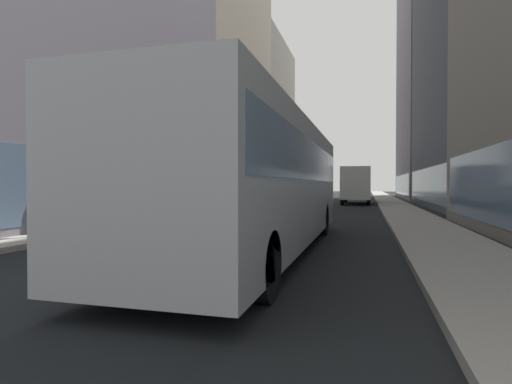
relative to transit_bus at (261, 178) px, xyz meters
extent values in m
plane|color=black|center=(-1.20, 31.88, -1.78)|extent=(120.00, 120.00, 0.00)
cube|color=#9E9991|center=(-6.90, 31.88, -1.70)|extent=(2.40, 110.00, 0.15)
cube|color=gray|center=(4.50, 31.88, -1.70)|extent=(2.40, 110.00, 0.15)
cube|color=slate|center=(-7.24, 4.33, -0.18)|extent=(0.08, 20.61, 2.40)
cube|color=#A0937F|center=(-13.10, 25.44, 12.00)|extent=(10.74, 16.86, 27.55)
cube|color=slate|center=(-7.75, 25.44, -0.18)|extent=(0.08, 15.17, 2.40)
cube|color=gray|center=(-13.10, 42.57, 8.40)|extent=(10.27, 15.60, 20.36)
cube|color=slate|center=(-7.98, 42.57, -0.18)|extent=(0.08, 14.04, 2.40)
cube|color=slate|center=(6.59, 22.09, -0.18)|extent=(0.08, 17.27, 2.40)
cube|color=slate|center=(10.70, 42.93, 15.69)|extent=(8.32, 20.89, 34.93)
cube|color=slate|center=(6.56, 42.93, -0.18)|extent=(0.08, 18.80, 2.40)
cube|color=#999EA3|center=(0.00, -0.01, -0.10)|extent=(2.55, 11.50, 2.75)
cube|color=slate|center=(0.00, -0.01, 0.39)|extent=(2.57, 11.04, 0.90)
cube|color=black|center=(0.00, 5.69, -1.23)|extent=(2.55, 0.16, 0.44)
cylinder|color=black|center=(-1.12, 3.54, -1.28)|extent=(0.30, 1.00, 1.00)
cylinder|color=black|center=(1.13, 3.54, -1.28)|extent=(0.30, 1.00, 1.00)
cylinder|color=black|center=(-1.12, -4.16, -1.28)|extent=(0.30, 1.00, 1.00)
cylinder|color=black|center=(1.13, -4.16, -1.28)|extent=(0.30, 1.00, 1.00)
cube|color=silver|center=(-1.45, 5.14, 0.72)|extent=(0.08, 0.24, 0.40)
cube|color=#B7BABF|center=(-2.40, 29.15, -1.08)|extent=(1.73, 4.16, 0.75)
cube|color=slate|center=(-2.40, 28.94, -0.43)|extent=(1.59, 1.87, 0.55)
cylinder|color=black|center=(-3.15, 30.81, -1.46)|extent=(0.22, 0.64, 0.64)
cylinder|color=black|center=(-1.65, 30.81, -1.46)|extent=(0.22, 0.64, 0.64)
cylinder|color=black|center=(-3.15, 27.49, -1.46)|extent=(0.22, 0.64, 0.64)
cylinder|color=black|center=(-1.65, 27.49, -1.46)|extent=(0.22, 0.64, 0.64)
cube|color=silver|center=(-2.40, 19.42, -1.08)|extent=(1.90, 4.33, 0.75)
cube|color=slate|center=(-2.40, 19.21, -0.43)|extent=(1.74, 1.95, 0.55)
cylinder|color=black|center=(-3.24, 21.17, -1.46)|extent=(0.22, 0.64, 0.64)
cylinder|color=black|center=(-1.56, 21.17, -1.46)|extent=(0.22, 0.64, 0.64)
cylinder|color=black|center=(-3.24, 17.67, -1.46)|extent=(0.22, 0.64, 0.64)
cylinder|color=black|center=(-1.56, 17.67, -1.46)|extent=(0.22, 0.64, 0.64)
cube|color=red|center=(-4.00, 1.64, -1.08)|extent=(1.77, 3.92, 0.75)
cube|color=slate|center=(-4.00, 1.45, -0.43)|extent=(1.63, 1.76, 0.55)
cylinder|color=black|center=(-4.77, 3.19, -1.46)|extent=(0.22, 0.64, 0.64)
cylinder|color=black|center=(-3.23, 3.19, -1.46)|extent=(0.22, 0.64, 0.64)
cylinder|color=black|center=(-4.77, 0.10, -1.46)|extent=(0.22, 0.64, 0.64)
cylinder|color=black|center=(-3.23, 0.10, -1.46)|extent=(0.22, 0.64, 0.64)
cube|color=slate|center=(-4.00, 13.06, -1.08)|extent=(1.83, 3.97, 0.75)
cube|color=slate|center=(-4.00, 12.86, -0.43)|extent=(1.69, 1.79, 0.55)
cylinder|color=black|center=(-4.81, 14.63, -1.46)|extent=(0.22, 0.64, 0.64)
cylinder|color=black|center=(-3.19, 14.63, -1.46)|extent=(0.22, 0.64, 0.64)
cylinder|color=black|center=(-4.81, 11.50, -1.46)|extent=(0.22, 0.64, 0.64)
cylinder|color=black|center=(-3.19, 11.50, -1.46)|extent=(0.22, 0.64, 0.64)
cube|color=silver|center=(1.60, 28.88, -0.28)|extent=(2.30, 2.00, 2.10)
cube|color=silver|center=(1.60, 25.13, -0.03)|extent=(2.30, 5.50, 2.60)
cylinder|color=black|center=(0.59, 28.88, -1.33)|extent=(0.28, 0.90, 0.90)
cylinder|color=black|center=(2.61, 28.88, -1.33)|extent=(0.28, 0.90, 0.90)
cylinder|color=black|center=(0.59, 23.38, -1.33)|extent=(0.28, 0.90, 0.90)
cylinder|color=black|center=(2.61, 23.38, -1.33)|extent=(0.28, 0.90, 0.90)
ellipsoid|color=white|center=(-2.09, -4.25, -1.25)|extent=(0.22, 0.60, 0.26)
sphere|color=white|center=(-2.09, -3.87, -1.16)|extent=(0.20, 0.20, 0.20)
sphere|color=black|center=(-2.15, -3.85, -1.14)|extent=(0.07, 0.07, 0.07)
sphere|color=black|center=(-2.03, -3.85, -1.14)|extent=(0.07, 0.07, 0.07)
cylinder|color=white|center=(-2.09, -4.65, -1.20)|extent=(0.03, 0.16, 0.19)
cylinder|color=white|center=(-2.16, -4.04, -1.58)|extent=(0.06, 0.06, 0.40)
cylinder|color=white|center=(-2.02, -4.04, -1.58)|extent=(0.06, 0.06, 0.40)
cylinder|color=white|center=(-2.16, -4.46, -1.58)|extent=(0.06, 0.06, 0.40)
cylinder|color=white|center=(-2.02, -4.46, -1.58)|extent=(0.06, 0.06, 0.40)
sphere|color=black|center=(-2.04, -4.15, -1.21)|extent=(0.04, 0.04, 0.04)
sphere|color=black|center=(-2.15, -4.33, -1.23)|extent=(0.04, 0.04, 0.04)
sphere|color=black|center=(-2.07, -4.43, -1.19)|extent=(0.04, 0.04, 0.04)
cylinder|color=#1E1E2D|center=(-6.98, 0.70, -1.20)|extent=(0.28, 0.28, 0.85)
cylinder|color=maroon|center=(-6.98, 0.70, -0.47)|extent=(0.34, 0.34, 0.62)
sphere|color=tan|center=(-6.98, 0.70, -0.05)|extent=(0.22, 0.22, 0.22)
cube|color=#59331E|center=(-6.76, 0.70, -0.73)|extent=(0.12, 0.24, 0.20)
cylinder|color=black|center=(-6.10, 0.58, 0.07)|extent=(0.12, 0.12, 3.40)
cube|color=black|center=(-6.10, 0.76, 1.42)|extent=(0.24, 0.20, 0.70)
sphere|color=red|center=(-6.10, 0.87, 1.64)|extent=(0.11, 0.11, 0.11)
sphere|color=orange|center=(-6.10, 0.87, 1.42)|extent=(0.11, 0.11, 0.11)
sphere|color=green|center=(-6.10, 0.87, 1.20)|extent=(0.11, 0.11, 0.11)
camera|label=1|loc=(2.49, -9.53, -0.16)|focal=28.40mm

